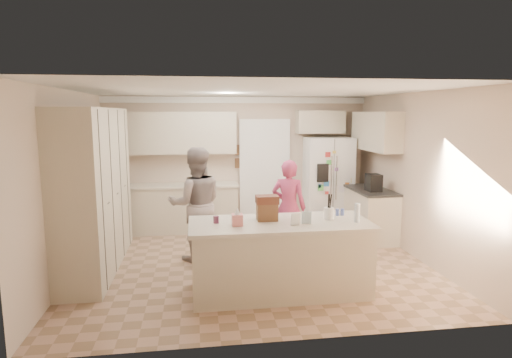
{
  "coord_description": "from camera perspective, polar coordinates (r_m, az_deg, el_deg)",
  "views": [
    {
      "loc": [
        -0.84,
        -6.23,
        2.28
      ],
      "look_at": [
        0.1,
        0.35,
        1.25
      ],
      "focal_mm": 30.0,
      "sensor_mm": 36.0,
      "label": 1
    }
  ],
  "objects": [
    {
      "name": "right_upper_cab",
      "position": [
        8.12,
        15.68,
        6.16
      ],
      "size": [
        0.35,
        1.5,
        0.7
      ],
      "primitive_type": "cube",
      "color": "beige",
      "rests_on": "wall_right"
    },
    {
      "name": "water_bottle",
      "position": [
        5.5,
        13.34,
        -4.4
      ],
      "size": [
        0.07,
        0.07,
        0.24
      ],
      "primitive_type": "cylinder",
      "color": "silver",
      "rests_on": "island_top"
    },
    {
      "name": "utensil_crock",
      "position": [
        5.59,
        9.7,
        -4.54
      ],
      "size": [
        0.13,
        0.13,
        0.15
      ],
      "primitive_type": "cylinder",
      "color": "white",
      "rests_on": "island_top"
    },
    {
      "name": "fridge_dispenser",
      "position": [
        8.23,
        8.89,
        0.81
      ],
      "size": [
        0.22,
        0.03,
        0.35
      ],
      "primitive_type": "cube",
      "color": "black",
      "rests_on": "refrigerator"
    },
    {
      "name": "island_base",
      "position": [
        5.55,
        3.19,
        -10.58
      ],
      "size": [
        2.2,
        0.9,
        0.88
      ],
      "primitive_type": "cube",
      "color": "beige",
      "rests_on": "floor"
    },
    {
      "name": "tissue_box",
      "position": [
        5.21,
        -2.5,
        -5.47
      ],
      "size": [
        0.13,
        0.13,
        0.14
      ],
      "primitive_type": "cube",
      "color": "#DC7A77",
      "rests_on": "island_top"
    },
    {
      "name": "dollhouse_roof",
      "position": [
        5.41,
        1.49,
        -2.75
      ],
      "size": [
        0.28,
        0.2,
        0.1
      ],
      "primitive_type": "cube",
      "color": "#592D1E",
      "rests_on": "dollhouse_body"
    },
    {
      "name": "ceiling",
      "position": [
        6.29,
        -0.46,
        11.82
      ],
      "size": [
        5.2,
        4.6,
        0.02
      ],
      "primitive_type": "cube",
      "color": "white",
      "rests_on": "wall_back"
    },
    {
      "name": "jam_jar",
      "position": [
        5.35,
        -5.34,
        -5.41
      ],
      "size": [
        0.07,
        0.07,
        0.09
      ],
      "primitive_type": "cylinder",
      "color": "#59263F",
      "rests_on": "island_top"
    },
    {
      "name": "shaker_salt",
      "position": [
        5.81,
        10.79,
        -4.37
      ],
      "size": [
        0.05,
        0.05,
        0.09
      ],
      "primitive_type": "cylinder",
      "color": "#4758A0",
      "rests_on": "island_top"
    },
    {
      "name": "fridge_magnets",
      "position": [
        8.33,
        10.3,
        -0.86
      ],
      "size": [
        0.76,
        0.02,
        1.44
      ],
      "primitive_type": null,
      "color": "tan",
      "rests_on": "refrigerator"
    },
    {
      "name": "greeting_card_b",
      "position": [
        5.31,
        6.75,
        -5.14
      ],
      "size": [
        0.12,
        0.05,
        0.16
      ],
      "primitive_type": "cube",
      "rotation": [
        0.15,
        0.0,
        -0.1
      ],
      "color": "silver",
      "rests_on": "island_top"
    },
    {
      "name": "floor",
      "position": [
        6.69,
        -0.43,
        -11.21
      ],
      "size": [
        5.2,
        4.6,
        0.02
      ],
      "primitive_type": "cube",
      "color": "#A48067",
      "rests_on": "ground"
    },
    {
      "name": "teen_boy",
      "position": [
        6.69,
        -7.99,
        -3.33
      ],
      "size": [
        0.9,
        0.73,
        1.77
      ],
      "primitive_type": "imported",
      "rotation": [
        0.0,
        0.0,
        3.21
      ],
      "color": "gray",
      "rests_on": "floor"
    },
    {
      "name": "wall_left",
      "position": [
        6.55,
        -23.71,
        -0.54
      ],
      "size": [
        0.02,
        4.6,
        2.6
      ],
      "primitive_type": "cube",
      "color": "beige",
      "rests_on": "ground"
    },
    {
      "name": "back_base_cab",
      "position": [
        8.44,
        -10.06,
        -3.92
      ],
      "size": [
        2.2,
        0.6,
        0.88
      ],
      "primitive_type": "cube",
      "color": "beige",
      "rests_on": "floor"
    },
    {
      "name": "fridge_handle_l",
      "position": [
        8.29,
        10.01,
        0.14
      ],
      "size": [
        0.02,
        0.02,
        0.85
      ],
      "primitive_type": "cylinder",
      "color": "silver",
      "rests_on": "refrigerator"
    },
    {
      "name": "doorway_casing",
      "position": [
        8.67,
        1.18,
        0.66
      ],
      "size": [
        1.02,
        0.03,
        2.22
      ],
      "primitive_type": "cube",
      "color": "white",
      "rests_on": "floor"
    },
    {
      "name": "teen_girl",
      "position": [
        6.94,
        4.37,
        -3.77
      ],
      "size": [
        0.67,
        0.58,
        1.55
      ],
      "primitive_type": "imported",
      "rotation": [
        0.0,
        0.0,
        2.68
      ],
      "color": "#B13361",
      "rests_on": "floor"
    },
    {
      "name": "tissue_plume",
      "position": [
        5.19,
        -2.51,
        -4.29
      ],
      "size": [
        0.08,
        0.08,
        0.08
      ],
      "primitive_type": "cone",
      "color": "white",
      "rests_on": "tissue_box"
    },
    {
      "name": "shaker_pepper",
      "position": [
        5.83,
        11.44,
        -4.34
      ],
      "size": [
        0.05,
        0.05,
        0.09
      ],
      "primitive_type": "cylinder",
      "color": "#4758A0",
      "rests_on": "island_top"
    },
    {
      "name": "back_upper_cab",
      "position": [
        8.37,
        -10.3,
        6.07
      ],
      "size": [
        2.2,
        0.35,
        0.8
      ],
      "primitive_type": "cube",
      "color": "beige",
      "rests_on": "wall_back"
    },
    {
      "name": "fridge_handle_r",
      "position": [
        8.32,
        10.67,
        0.15
      ],
      "size": [
        0.02,
        0.02,
        0.85
      ],
      "primitive_type": "cylinder",
      "color": "silver",
      "rests_on": "refrigerator"
    },
    {
      "name": "fridge_seam",
      "position": [
        8.34,
        10.28,
        -0.86
      ],
      "size": [
        0.02,
        0.02,
        1.78
      ],
      "primitive_type": "cube",
      "color": "gray",
      "rests_on": "refrigerator"
    },
    {
      "name": "back_countertop",
      "position": [
        8.34,
        -10.15,
        -0.85
      ],
      "size": [
        2.24,
        0.63,
        0.04
      ],
      "primitive_type": "cube",
      "color": "beige",
      "rests_on": "back_base_cab"
    },
    {
      "name": "right_countertop",
      "position": [
        8.0,
        15.06,
        -1.43
      ],
      "size": [
        0.63,
        1.24,
        0.04
      ],
      "primitive_type": "cube",
      "color": "#2D2B28",
      "rests_on": "right_base_cab"
    },
    {
      "name": "wall_front",
      "position": [
        4.12,
        3.86,
        -4.95
      ],
      "size": [
        5.2,
        0.02,
        2.6
      ],
      "primitive_type": "cube",
      "color": "beige",
      "rests_on": "ground"
    },
    {
      "name": "coffee_maker",
      "position": [
        7.77,
        15.41,
        -0.47
      ],
      "size": [
        0.22,
        0.28,
        0.3
      ],
      "primitive_type": "cube",
      "color": "black",
      "rests_on": "right_countertop"
    },
    {
      "name": "wall_back",
      "position": [
        8.64,
        -2.5,
        2.28
      ],
      "size": [
        5.2,
        0.02,
        2.6
      ],
      "primitive_type": "cube",
      "color": "beige",
      "rests_on": "ground"
    },
    {
      "name": "over_fridge_cab",
      "position": [
        8.72,
        8.54,
        7.53
      ],
      "size": [
        0.95,
        0.35,
        0.45
      ],
      "primitive_type": "cube",
      "color": "beige",
      "rests_on": "wall_back"
    },
    {
      "name": "doorway_opening",
      "position": [
        8.71,
        1.14,
        0.69
      ],
      "size": [
        0.9,
        0.06,
        2.1
      ],
      "primitive_type": "cube",
      "color": "black",
      "rests_on": "floor"
    },
    {
      "name": "dollhouse_body",
      "position": [
        5.45,
        1.49,
        -4.4
      ],
      "size": [
        0.26,
        0.18,
        0.22
      ],
      "primitive_type": "cube",
      "color": "brown",
      "rests_on": "island_top"
    },
    {
      "name": "right_base_cab",
      "position": [
        8.09,
        14.99,
        -4.64
      ],
      "size": [
        0.6,
        1.2,
        0.88
      ],
      "primitive_type": "cube",
      "color": "beige",
      "rests_on": "floor"
    },
    {
      "name": "greeting_card_a",
      "position": [
        5.23,
        5.3,
        -5.34
      ],
      "size": [
        0.12,
        0.06,
        0.16
      ],
      "primitive_type": "cube",
      "rotation": [
        0.15,
        0.0,
        0.2
      ],
      "color": "white",
      "rests_on": "island_top"
    },
    {
      "name": "wall_right",
      "position": [
        7.19,
        20.65,
        0.4
      ],
      "size": [
        0.02,
        4.6,
        2.6
      ],
      "primitive_type": "cube",
      "color": "beige",
      "rests_on": "ground"
    },
    {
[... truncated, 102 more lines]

